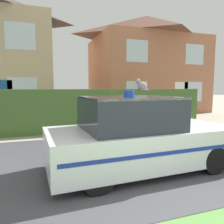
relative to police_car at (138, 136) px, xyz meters
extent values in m
cube|color=#424247|center=(-0.22, 0.79, -0.71)|extent=(28.00, 5.15, 0.01)
cube|color=#4C7233|center=(0.08, 4.50, 0.12)|extent=(9.77, 0.72, 1.67)
cylinder|color=black|center=(1.32, -0.72, -0.43)|extent=(0.57, 0.22, 0.56)
cylinder|color=black|center=(1.27, 0.81, -0.43)|extent=(0.57, 0.22, 0.56)
cylinder|color=black|center=(-1.10, -0.80, -0.43)|extent=(0.57, 0.22, 0.56)
cylinder|color=black|center=(-1.15, 0.72, -0.43)|extent=(0.57, 0.22, 0.56)
cube|color=silver|center=(0.08, 0.00, -0.19)|extent=(3.97, 1.86, 0.73)
cube|color=#232833|center=(-0.22, -0.01, 0.50)|extent=(1.86, 1.61, 0.66)
cube|color=silver|center=(-0.22, -0.01, 0.81)|extent=(1.86, 1.61, 0.04)
cube|color=navy|center=(0.12, -0.86, -0.13)|extent=(3.71, 0.14, 0.07)
cube|color=navy|center=(0.05, 0.87, -0.13)|extent=(3.71, 0.14, 0.07)
cylinder|color=blue|center=(-0.22, -0.01, 0.89)|extent=(0.22, 0.22, 0.12)
ellipsoid|color=gray|center=(-0.01, -0.16, 1.04)|extent=(0.23, 0.21, 0.17)
ellipsoid|color=beige|center=(-0.07, -0.12, 1.03)|extent=(0.08, 0.09, 0.09)
sphere|color=gray|center=(-0.08, -0.12, 1.14)|extent=(0.10, 0.10, 0.10)
cone|color=gray|center=(-0.07, -0.10, 1.18)|extent=(0.04, 0.04, 0.04)
cone|color=gray|center=(-0.10, -0.14, 1.18)|extent=(0.04, 0.04, 0.04)
cylinder|color=gray|center=(0.02, -0.26, 0.97)|extent=(0.15, 0.10, 0.03)
cube|color=navy|center=(-3.63, 7.71, 0.33)|extent=(1.00, 0.02, 2.10)
cube|color=silver|center=(-2.66, 7.71, 0.88)|extent=(1.40, 0.02, 1.30)
cube|color=silver|center=(-2.66, 7.71, 3.51)|extent=(1.40, 0.02, 1.30)
cube|color=#A86B4C|center=(5.77, 10.79, 1.91)|extent=(7.48, 5.69, 5.26)
pyramid|color=brown|center=(5.77, 10.79, 5.38)|extent=(7.86, 5.97, 1.69)
cube|color=white|center=(6.90, 7.94, 0.33)|extent=(1.00, 0.02, 2.10)
cube|color=silver|center=(3.71, 7.94, 0.75)|extent=(1.40, 0.02, 1.30)
cube|color=silver|center=(7.83, 7.94, 0.75)|extent=(1.40, 0.02, 1.30)
cube|color=silver|center=(3.71, 7.94, 3.17)|extent=(1.40, 0.02, 1.30)
cube|color=silver|center=(7.83, 7.94, 3.17)|extent=(1.40, 0.02, 1.30)
camera|label=1|loc=(-1.97, -4.08, 1.01)|focal=35.00mm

